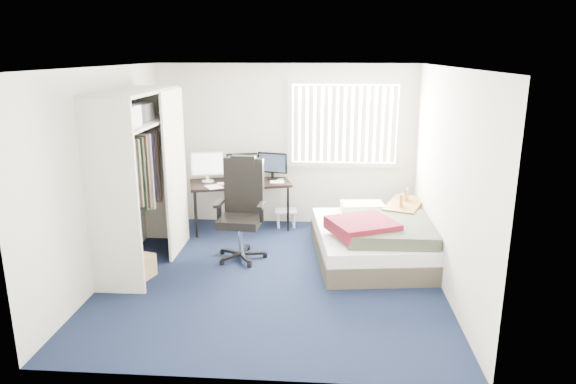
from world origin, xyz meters
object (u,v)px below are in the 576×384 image
(desk, at_px, (240,180))
(nightstand, at_px, (404,208))
(bed, at_px, (373,239))
(office_chair, at_px, (242,219))

(desk, relative_size, nightstand, 1.70)
(bed, bearing_deg, office_chair, -178.76)
(office_chair, height_order, nightstand, office_chair)
(nightstand, xyz_separation_m, bed, (-0.48, -0.63, -0.25))
(desk, height_order, nightstand, desk)
(nightstand, bearing_deg, office_chair, -163.15)
(nightstand, bearing_deg, bed, -127.24)
(nightstand, height_order, bed, nightstand)
(nightstand, distance_m, bed, 0.84)
(desk, bearing_deg, office_chair, -79.66)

